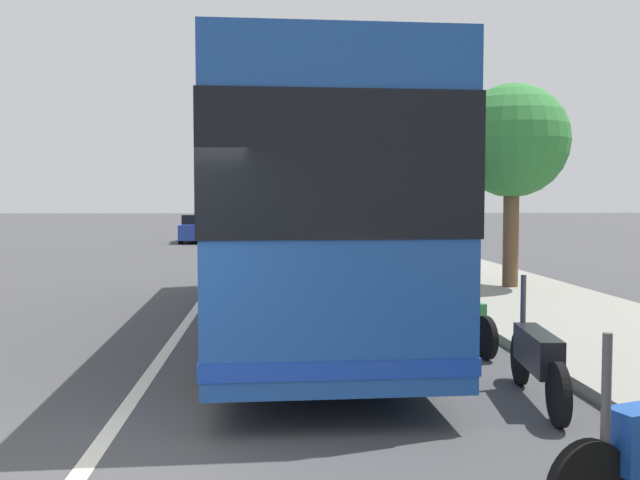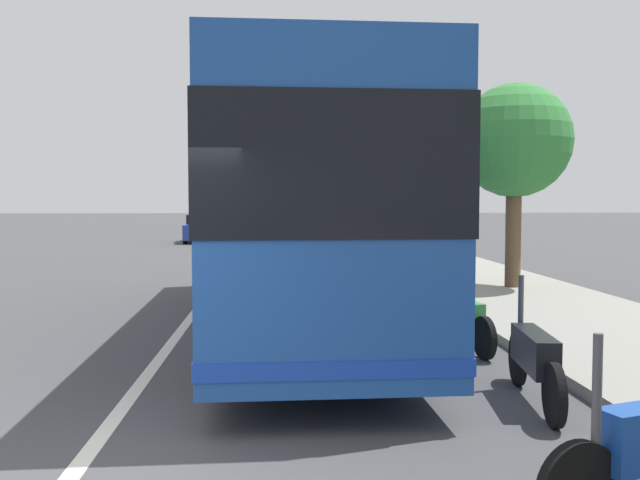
% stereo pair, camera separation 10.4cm
% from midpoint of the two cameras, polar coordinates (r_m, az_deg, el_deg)
% --- Properties ---
extents(sidewalk_curb, '(110.00, 3.60, 0.14)m').
position_cam_midpoint_polar(sidewalk_curb, '(15.84, 15.07, -4.06)').
color(sidewalk_curb, gray).
rests_on(sidewalk_curb, ground).
extents(lane_divider_line, '(110.00, 0.16, 0.01)m').
position_cam_midpoint_polar(lane_divider_line, '(15.11, -9.13, -4.59)').
color(lane_divider_line, silver).
rests_on(lane_divider_line, ground).
extents(coach_bus, '(11.27, 2.80, 3.56)m').
position_cam_midpoint_polar(coach_bus, '(11.41, -1.52, 3.02)').
color(coach_bus, '#1E4C9E').
rests_on(coach_bus, ground).
extents(motorcycle_angled, '(2.04, 0.36, 1.25)m').
position_cam_midpoint_polar(motorcycle_angled, '(7.42, 17.67, -9.32)').
color(motorcycle_angled, black).
rests_on(motorcycle_angled, ground).
extents(motorcycle_mid_row, '(2.13, 0.44, 1.23)m').
position_cam_midpoint_polar(motorcycle_mid_row, '(9.95, 11.66, -6.12)').
color(motorcycle_mid_row, black).
rests_on(motorcycle_mid_row, ground).
extents(car_oncoming, '(4.04, 1.91, 1.36)m').
position_cam_midpoint_polar(car_oncoming, '(34.69, -9.52, 0.90)').
color(car_oncoming, navy).
rests_on(car_oncoming, ground).
extents(car_side_street, '(4.36, 2.00, 1.46)m').
position_cam_midpoint_polar(car_side_street, '(45.51, -7.73, 1.54)').
color(car_side_street, gray).
rests_on(car_side_street, ground).
extents(roadside_tree_mid_block, '(2.51, 2.51, 4.64)m').
position_cam_midpoint_polar(roadside_tree_mid_block, '(15.97, 15.97, 7.78)').
color(roadside_tree_mid_block, brown).
rests_on(roadside_tree_mid_block, ground).
extents(utility_pole, '(0.22, 0.22, 7.05)m').
position_cam_midpoint_polar(utility_pole, '(22.36, 10.68, 6.98)').
color(utility_pole, slate).
rests_on(utility_pole, ground).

